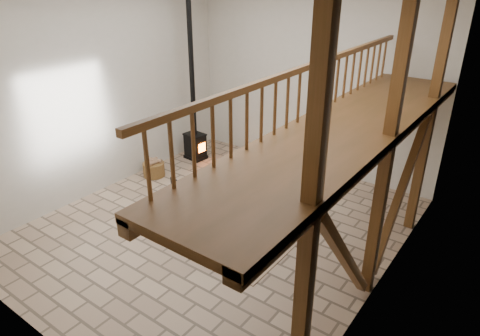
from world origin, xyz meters
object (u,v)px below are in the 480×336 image
Objects in this scene: dining_table at (229,213)px; log_basket at (154,169)px; wood_stove at (194,122)px; log_stack at (152,165)px.

dining_table is 4.40× the size of log_basket.
wood_stove is at bearing 85.59° from log_basket.
dining_table is 3.61m from log_stack.
dining_table is 3.35m from log_basket.
log_stack is (-3.46, 0.99, -0.18)m from dining_table.
log_basket is at bearing -89.41° from wood_stove.
log_stack is (-0.35, -1.43, -0.95)m from wood_stove.
dining_table is at bearing -32.78° from wood_stove.
wood_stove is 12.44× the size of log_stack.
log_stack is at bearing 171.69° from dining_table.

